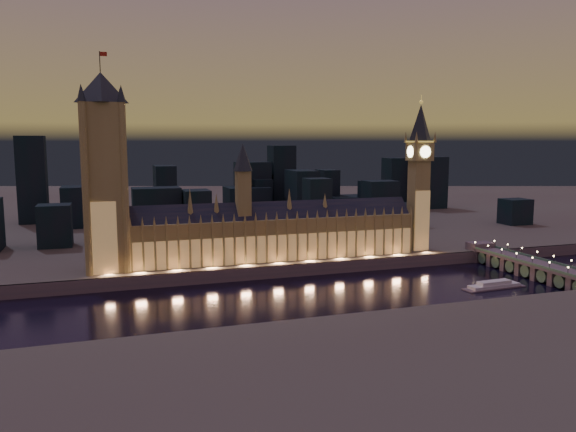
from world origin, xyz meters
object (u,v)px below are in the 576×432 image
object	(u,v)px
palace_of_westminster	(271,232)
river_boat	(494,286)
elizabeth_tower	(419,164)
victoria_tower	(104,164)
westminster_bridge	(527,266)

from	to	relation	value
palace_of_westminster	river_boat	distance (m)	144.68
palace_of_westminster	elizabeth_tower	xyz separation A→B (m)	(112.68, 0.19, 44.27)
victoria_tower	elizabeth_tower	size ratio (longest dim) A/B	1.18
palace_of_westminster	victoria_tower	bearing A→B (deg)	179.89
elizabeth_tower	westminster_bridge	distance (m)	101.52
palace_of_westminster	river_boat	world-z (taller)	palace_of_westminster
elizabeth_tower	westminster_bridge	xyz separation A→B (m)	(43.03, -65.38, -64.65)
westminster_bridge	victoria_tower	bearing A→B (deg)	165.94
victoria_tower	elizabeth_tower	xyz separation A→B (m)	(218.00, -0.00, -3.13)
palace_of_westminster	river_boat	xyz separation A→B (m)	(113.78, -85.85, -24.81)
palace_of_westminster	westminster_bridge	xyz separation A→B (m)	(155.72, -65.19, -20.38)
palace_of_westminster	river_boat	bearing A→B (deg)	-37.04
elizabeth_tower	river_boat	distance (m)	110.35
elizabeth_tower	westminster_bridge	size ratio (longest dim) A/B	0.99
palace_of_westminster	victoria_tower	xyz separation A→B (m)	(-105.32, 0.19, 47.40)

